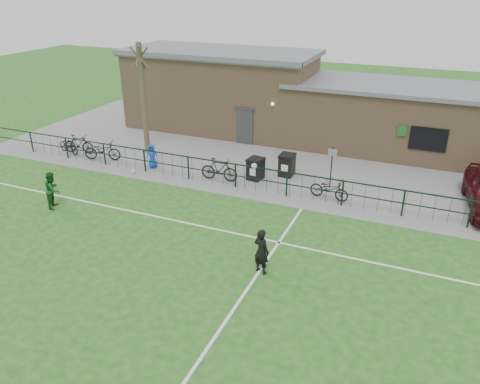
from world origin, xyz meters
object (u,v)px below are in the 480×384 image
at_px(bicycle_a, 69,145).
at_px(bicycle_b, 79,144).
at_px(wheelie_bin_right, 287,166).
at_px(spectator_child, 152,156).
at_px(bare_tree, 143,100).
at_px(wheelie_bin_left, 256,170).
at_px(bicycle_c, 102,151).
at_px(bicycle_d, 219,170).
at_px(sign_post, 331,168).
at_px(bicycle_e, 329,189).
at_px(ball_ground, 133,172).
at_px(outfield_player, 53,190).

xyz_separation_m(bicycle_a, bicycle_b, (0.52, 0.24, 0.08)).
relative_size(wheelie_bin_right, bicycle_a, 0.60).
bearing_deg(spectator_child, bare_tree, 108.86).
xyz_separation_m(wheelie_bin_left, wheelie_bin_right, (1.26, 1.05, 0.02)).
height_order(bicycle_c, bicycle_d, bicycle_d).
bearing_deg(bicycle_a, bare_tree, -48.33).
bearing_deg(bare_tree, bicycle_c, -127.99).
bearing_deg(bicycle_a, bicycle_b, -48.17).
distance_m(bicycle_c, spectator_child, 3.11).
bearing_deg(bicycle_d, sign_post, -80.60).
xyz_separation_m(sign_post, spectator_child, (-9.04, -1.08, -0.37)).
height_order(sign_post, spectator_child, sign_post).
distance_m(bicycle_a, spectator_child, 5.53).
relative_size(bicycle_e, ball_ground, 9.13).
bearing_deg(ball_ground, bicycle_c, 159.22).
relative_size(bicycle_c, bicycle_e, 1.12).
distance_m(bicycle_a, outfield_player, 6.90).
bearing_deg(bicycle_b, outfield_player, -159.58).
xyz_separation_m(wheelie_bin_right, ball_ground, (-7.20, -2.78, -0.44)).
xyz_separation_m(wheelie_bin_left, bicycle_d, (-1.56, -0.83, 0.06)).
xyz_separation_m(wheelie_bin_right, bicycle_c, (-9.81, -1.79, 0.01)).
distance_m(wheelie_bin_right, bicycle_b, 11.80).
height_order(wheelie_bin_left, bicycle_e, wheelie_bin_left).
bearing_deg(outfield_player, wheelie_bin_left, -71.47).
height_order(wheelie_bin_right, bicycle_b, bicycle_b).
bearing_deg(bicycle_c, spectator_child, -105.53).
xyz_separation_m(bicycle_d, ball_ground, (-4.38, -0.90, -0.48)).
bearing_deg(bicycle_d, bicycle_e, -93.86).
bearing_deg(wheelie_bin_right, sign_post, -15.32).
bearing_deg(bicycle_e, bicycle_b, 95.72).
relative_size(sign_post, spectator_child, 1.60).
height_order(bicycle_e, spectator_child, spectator_child).
height_order(bare_tree, wheelie_bin_left, bare_tree).
bearing_deg(sign_post, bicycle_e, -79.31).
distance_m(wheelie_bin_left, bicycle_a, 11.00).
distance_m(sign_post, spectator_child, 9.11).
relative_size(bicycle_b, bicycle_e, 0.99).
distance_m(sign_post, outfield_player, 12.35).
xyz_separation_m(bare_tree, bicycle_d, (5.45, -2.06, -2.42)).
bearing_deg(outfield_player, bicycle_d, -68.23).
distance_m(spectator_child, ball_ground, 1.29).
xyz_separation_m(bicycle_a, bicycle_e, (14.79, -0.18, 0.02)).
distance_m(bicycle_b, ball_ground, 4.73).
height_order(bare_tree, bicycle_e, bare_tree).
distance_m(bare_tree, bicycle_a, 5.05).
distance_m(bare_tree, bicycle_b, 4.52).
relative_size(bicycle_d, spectator_child, 1.48).
bearing_deg(bicycle_c, bicycle_b, 62.24).
relative_size(bare_tree, wheelie_bin_left, 6.05).
height_order(sign_post, bicycle_e, sign_post).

